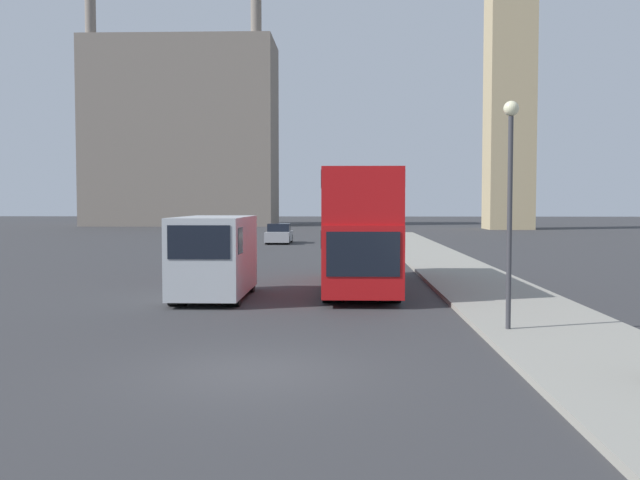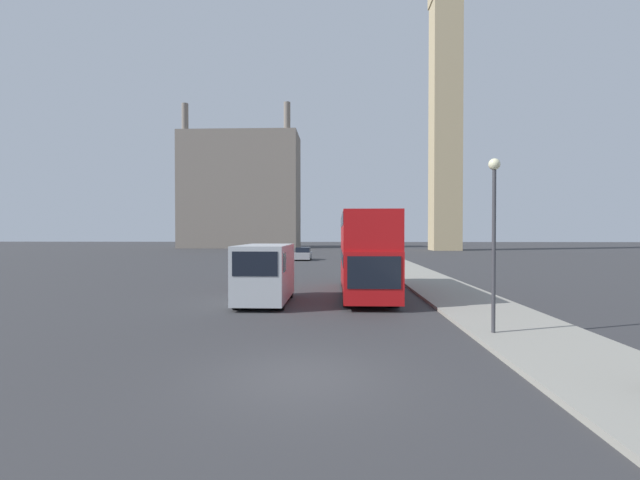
{
  "view_description": "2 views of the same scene",
  "coord_description": "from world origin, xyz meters",
  "px_view_note": "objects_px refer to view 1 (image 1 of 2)",
  "views": [
    {
      "loc": [
        1.72,
        -13.2,
        3.19
      ],
      "look_at": [
        0.85,
        13.53,
        1.78
      ],
      "focal_mm": 40.0,
      "sensor_mm": 36.0,
      "label": 1
    },
    {
      "loc": [
        0.78,
        -9.6,
        3.26
      ],
      "look_at": [
        -0.34,
        19.2,
        2.8
      ],
      "focal_mm": 24.0,
      "sensor_mm": 36.0,
      "label": 2
    }
  ],
  "objects_px": {
    "white_van": "(214,255)",
    "parked_sedan": "(279,234)",
    "red_double_decker_bus": "(359,225)",
    "street_lamp": "(510,179)"
  },
  "relations": [
    {
      "from": "red_double_decker_bus",
      "to": "street_lamp",
      "type": "relative_size",
      "value": 1.89
    },
    {
      "from": "street_lamp",
      "to": "white_van",
      "type": "bearing_deg",
      "value": 143.33
    },
    {
      "from": "white_van",
      "to": "parked_sedan",
      "type": "distance_m",
      "value": 32.28
    },
    {
      "from": "red_double_decker_bus",
      "to": "parked_sedan",
      "type": "relative_size",
      "value": 2.23
    },
    {
      "from": "parked_sedan",
      "to": "street_lamp",
      "type": "bearing_deg",
      "value": -76.83
    },
    {
      "from": "street_lamp",
      "to": "parked_sedan",
      "type": "distance_m",
      "value": 39.54
    },
    {
      "from": "red_double_decker_bus",
      "to": "street_lamp",
      "type": "xyz_separation_m",
      "value": [
        3.38,
        -9.03,
        1.38
      ]
    },
    {
      "from": "parked_sedan",
      "to": "red_double_decker_bus",
      "type": "bearing_deg",
      "value": -79.2
    },
    {
      "from": "red_double_decker_bus",
      "to": "street_lamp",
      "type": "distance_m",
      "value": 9.74
    },
    {
      "from": "white_van",
      "to": "parked_sedan",
      "type": "xyz_separation_m",
      "value": [
        -0.75,
        32.26,
        -0.75
      ]
    }
  ]
}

